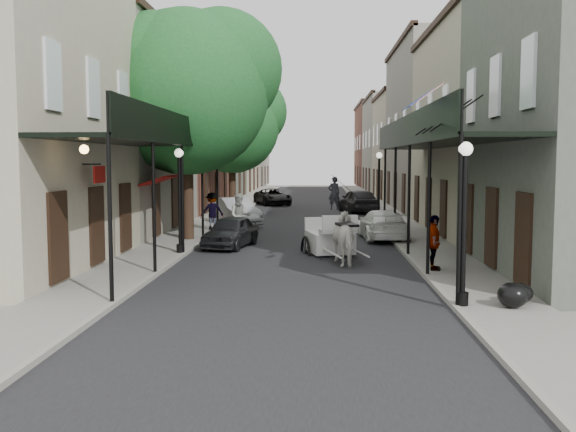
# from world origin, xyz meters

# --- Properties ---
(ground) EXTENTS (140.00, 140.00, 0.00)m
(ground) POSITION_xyz_m (0.00, 0.00, 0.00)
(ground) COLOR gray
(ground) RESTS_ON ground
(road) EXTENTS (8.00, 90.00, 0.01)m
(road) POSITION_xyz_m (0.00, 20.00, 0.01)
(road) COLOR black
(road) RESTS_ON ground
(sidewalk_left) EXTENTS (2.20, 90.00, 0.12)m
(sidewalk_left) POSITION_xyz_m (-5.00, 20.00, 0.06)
(sidewalk_left) COLOR gray
(sidewalk_left) RESTS_ON ground
(sidewalk_right) EXTENTS (2.20, 90.00, 0.12)m
(sidewalk_right) POSITION_xyz_m (5.00, 20.00, 0.06)
(sidewalk_right) COLOR gray
(sidewalk_right) RESTS_ON ground
(building_row_left) EXTENTS (5.00, 80.00, 10.50)m
(building_row_left) POSITION_xyz_m (-8.60, 30.00, 5.25)
(building_row_left) COLOR #AAA388
(building_row_left) RESTS_ON ground
(building_row_right) EXTENTS (5.00, 80.00, 10.50)m
(building_row_right) POSITION_xyz_m (8.60, 30.00, 5.25)
(building_row_right) COLOR gray
(building_row_right) RESTS_ON ground
(gallery_left) EXTENTS (2.20, 18.05, 4.88)m
(gallery_left) POSITION_xyz_m (-4.79, 6.98, 4.05)
(gallery_left) COLOR black
(gallery_left) RESTS_ON sidewalk_left
(gallery_right) EXTENTS (2.20, 18.05, 4.88)m
(gallery_right) POSITION_xyz_m (4.79, 6.98, 4.05)
(gallery_right) COLOR black
(gallery_right) RESTS_ON sidewalk_right
(tree_near) EXTENTS (7.31, 6.80, 9.63)m
(tree_near) POSITION_xyz_m (-4.20, 10.18, 6.49)
(tree_near) COLOR #382619
(tree_near) RESTS_ON sidewalk_left
(tree_far) EXTENTS (6.45, 6.00, 8.61)m
(tree_far) POSITION_xyz_m (-4.25, 24.18, 5.84)
(tree_far) COLOR #382619
(tree_far) RESTS_ON sidewalk_left
(lamppost_right_near) EXTENTS (0.32, 0.32, 3.71)m
(lamppost_right_near) POSITION_xyz_m (4.10, -2.00, 2.05)
(lamppost_right_near) COLOR black
(lamppost_right_near) RESTS_ON sidewalk_right
(lamppost_left) EXTENTS (0.32, 0.32, 3.71)m
(lamppost_left) POSITION_xyz_m (-4.10, 6.00, 2.05)
(lamppost_left) COLOR black
(lamppost_left) RESTS_ON sidewalk_left
(lamppost_right_far) EXTENTS (0.32, 0.32, 3.71)m
(lamppost_right_far) POSITION_xyz_m (4.10, 18.00, 2.05)
(lamppost_right_far) COLOR black
(lamppost_right_far) RESTS_ON sidewalk_right
(horse) EXTENTS (1.39, 2.19, 1.71)m
(horse) POSITION_xyz_m (1.80, 4.46, 0.86)
(horse) COLOR silver
(horse) RESTS_ON ground
(carriage) EXTENTS (2.13, 2.79, 2.86)m
(carriage) POSITION_xyz_m (1.15, 7.04, 1.11)
(carriage) COLOR black
(carriage) RESTS_ON ground
(pedestrian_walking) EXTENTS (1.09, 0.92, 1.98)m
(pedestrian_walking) POSITION_xyz_m (-2.56, 11.04, 0.99)
(pedestrian_walking) COLOR #9E9E95
(pedestrian_walking) RESTS_ON ground
(pedestrian_sidewalk_left) EXTENTS (1.30, 1.00, 1.77)m
(pedestrian_sidewalk_left) POSITION_xyz_m (-4.20, 13.63, 1.00)
(pedestrian_sidewalk_left) COLOR gray
(pedestrian_sidewalk_left) RESTS_ON sidewalk_left
(pedestrian_sidewalk_right) EXTENTS (0.55, 1.03, 1.67)m
(pedestrian_sidewalk_right) POSITION_xyz_m (4.30, 2.67, 0.95)
(pedestrian_sidewalk_right) COLOR gray
(pedestrian_sidewalk_right) RESTS_ON sidewalk_right
(car_left_near) EXTENTS (2.14, 3.87, 1.25)m
(car_left_near) POSITION_xyz_m (-2.60, 8.29, 0.62)
(car_left_near) COLOR black
(car_left_near) RESTS_ON ground
(car_left_mid) EXTENTS (3.23, 4.64, 1.45)m
(car_left_mid) POSITION_xyz_m (-3.47, 16.80, 0.72)
(car_left_mid) COLOR #A0A0A5
(car_left_mid) RESTS_ON ground
(car_left_far) EXTENTS (3.47, 4.93, 1.25)m
(car_left_far) POSITION_xyz_m (-2.60, 32.15, 0.62)
(car_left_far) COLOR black
(car_left_far) RESTS_ON ground
(car_right_near) EXTENTS (2.09, 4.56, 1.29)m
(car_right_near) POSITION_xyz_m (3.60, 11.04, 0.65)
(car_right_near) COLOR white
(car_right_near) RESTS_ON ground
(car_right_far) EXTENTS (2.78, 4.90, 1.57)m
(car_right_far) POSITION_xyz_m (3.47, 25.26, 0.79)
(car_right_far) COLOR black
(car_right_far) RESTS_ON ground
(trash_bags) EXTENTS (0.93, 1.08, 0.57)m
(trash_bags) POSITION_xyz_m (5.29, -2.03, 0.39)
(trash_bags) COLOR black
(trash_bags) RESTS_ON sidewalk_right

